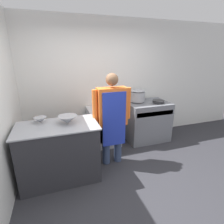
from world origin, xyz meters
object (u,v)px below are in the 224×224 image
object	(u,v)px
person_cook	(112,114)
mixing_bowl	(68,120)
fridge_unit	(104,127)
saute_pan	(158,101)
stove	(147,121)
stock_pot	(138,95)

from	to	relation	value
person_cook	mixing_bowl	distance (m)	0.78
fridge_unit	saute_pan	distance (m)	1.35
stove	person_cook	distance (m)	1.36
fridge_unit	mixing_bowl	bearing A→B (deg)	-133.47
fridge_unit	person_cook	world-z (taller)	person_cook
saute_pan	stock_pot	bearing A→B (deg)	149.85
fridge_unit	mixing_bowl	xyz separation A→B (m)	(-0.81, -0.86, 0.57)
fridge_unit	person_cook	bearing A→B (deg)	-93.68
stove	mixing_bowl	bearing A→B (deg)	-157.13
fridge_unit	stock_pot	xyz separation A→B (m)	(0.82, 0.04, 0.64)
stove	fridge_unit	size ratio (longest dim) A/B	1.15
stove	stock_pot	distance (m)	0.66
fridge_unit	stock_pot	size ratio (longest dim) A/B	2.51
person_cook	saute_pan	size ratio (longest dim) A/B	6.47
stove	fridge_unit	xyz separation A→B (m)	(-1.04, 0.08, -0.04)
fridge_unit	stock_pot	distance (m)	1.05
mixing_bowl	stock_pot	size ratio (longest dim) A/B	0.89
mixing_bowl	saute_pan	distance (m)	2.15
mixing_bowl	saute_pan	xyz separation A→B (m)	(2.04, 0.66, -0.04)
stove	person_cook	xyz separation A→B (m)	(-1.09, -0.66, 0.50)
mixing_bowl	stove	bearing A→B (deg)	22.87
stock_pot	saute_pan	size ratio (longest dim) A/B	1.29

